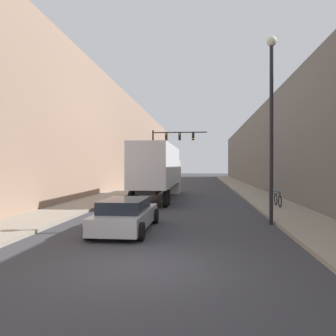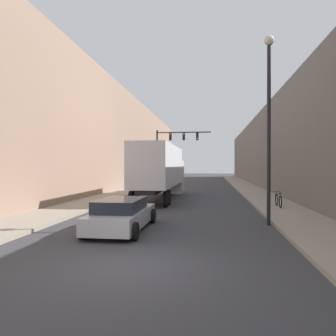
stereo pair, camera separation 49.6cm
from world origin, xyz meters
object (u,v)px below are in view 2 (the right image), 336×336
(traffic_signal_gantry, at_px, (171,146))
(street_lamp, at_px, (269,106))
(semi_truck, at_px, (161,169))
(parked_bicycle, at_px, (278,200))
(sedan_car, at_px, (122,215))

(traffic_signal_gantry, bearing_deg, street_lamp, -73.77)
(semi_truck, distance_m, parked_bicycle, 9.52)
(sedan_car, bearing_deg, semi_truck, 91.48)
(sedan_car, xyz_separation_m, traffic_signal_gantry, (-1.35, 26.93, 4.30))
(street_lamp, bearing_deg, traffic_signal_gantry, 106.23)
(semi_truck, relative_size, sedan_car, 2.73)
(sedan_car, xyz_separation_m, parked_bicycle, (7.40, 7.22, -0.08))
(street_lamp, height_order, parked_bicycle, street_lamp)
(sedan_car, xyz_separation_m, street_lamp, (5.95, 1.89, 4.48))
(traffic_signal_gantry, distance_m, street_lamp, 26.08)
(traffic_signal_gantry, relative_size, parked_bicycle, 3.77)
(sedan_car, bearing_deg, parked_bicycle, 44.29)
(semi_truck, distance_m, sedan_car, 12.62)
(sedan_car, distance_m, parked_bicycle, 10.34)
(traffic_signal_gantry, bearing_deg, sedan_car, -87.14)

